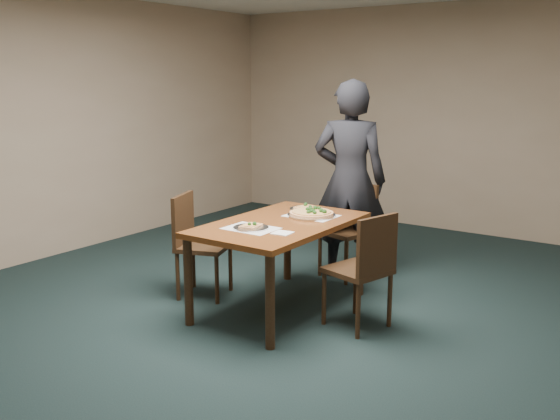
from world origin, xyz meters
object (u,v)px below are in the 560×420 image
Objects in this scene: slice_plate_near at (251,227)px; slice_plate_far at (305,208)px; dining_table at (280,233)px; pizza_pan at (312,213)px; chair_right at (365,265)px; diner at (350,180)px; chair_left at (195,239)px; chair_far at (352,224)px.

slice_plate_near is 1.00× the size of slice_plate_far.
pizza_pan reaches higher than dining_table.
chair_right is 1.03m from slice_plate_far.
diner is 0.63m from slice_plate_far.
pizza_pan is at bearing -82.61° from chair_left.
dining_table is 1.17m from chair_far.
chair_right is 2.20× the size of pizza_pan.
dining_table is 1.16m from diner.
pizza_pan is (0.09, 0.34, 0.11)m from dining_table.
slice_plate_near is (-0.10, -1.43, -0.18)m from diner.
chair_left is at bearing 36.26° from diner.
pizza_pan is (0.91, 0.48, 0.26)m from chair_left.
slice_plate_far is at bearing 92.27° from slice_plate_near.
slice_plate_near is at bearing -78.50° from chair_far.
diner is at bearing -131.05° from chair_right.
slice_plate_far is at bearing -87.50° from chair_far.
diner is 0.80m from pizza_pan.
diner is (0.85, 1.25, 0.43)m from chair_left.
slice_plate_far is (-0.19, 0.19, -0.01)m from pizza_pan.
pizza_pan is at bearing -45.56° from slice_plate_far.
chair_far is (0.06, 1.16, -0.14)m from dining_table.
dining_table is 1.65× the size of chair_left.
dining_table is 1.65× the size of chair_right.
chair_far is at bearing -54.28° from chair_left.
chair_left is 1.06m from pizza_pan.
chair_right is (0.77, 0.02, -0.14)m from dining_table.
dining_table is at bearing -80.16° from slice_plate_far.
dining_table is 0.79× the size of diner.
dining_table is at bearing -105.58° from pizza_pan.
chair_left reaches higher than dining_table.
slice_plate_far is (-0.86, 0.51, 0.25)m from chair_right.
chair_left is 0.81m from slice_plate_near.
chair_far is at bearing 76.44° from slice_plate_far.
pizza_pan is 1.47× the size of slice_plate_near.
chair_left is at bearing -170.53° from dining_table.
chair_right reaches higher than dining_table.
chair_right is 3.25× the size of slice_plate_near.
slice_plate_near is at bearing -123.71° from chair_left.
dining_table is 5.36× the size of slice_plate_far.
chair_left is (-0.87, -1.29, 0.00)m from chair_far.
pizza_pan is 0.67m from slice_plate_near.
chair_left is at bearing -107.94° from chair_far.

